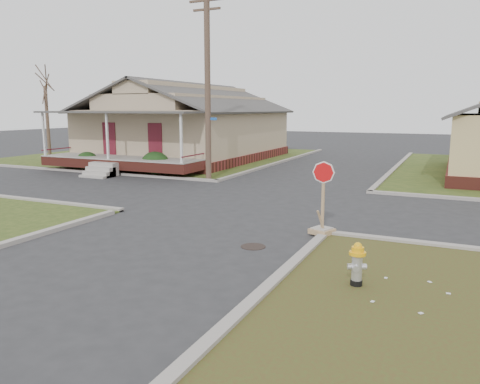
% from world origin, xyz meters
% --- Properties ---
extents(ground, '(120.00, 120.00, 0.00)m').
position_xyz_m(ground, '(0.00, 0.00, 0.00)').
color(ground, '#29292C').
rests_on(ground, ground).
extents(verge_far_left, '(19.00, 19.00, 0.05)m').
position_xyz_m(verge_far_left, '(-13.00, 18.00, 0.03)').
color(verge_far_left, '#2C4117').
rests_on(verge_far_left, ground).
extents(curbs, '(80.00, 40.00, 0.12)m').
position_xyz_m(curbs, '(0.00, 5.00, 0.00)').
color(curbs, gray).
rests_on(curbs, ground).
extents(manhole, '(0.64, 0.64, 0.01)m').
position_xyz_m(manhole, '(2.20, -0.50, 0.01)').
color(manhole, black).
rests_on(manhole, ground).
extents(corner_house, '(10.10, 15.50, 5.30)m').
position_xyz_m(corner_house, '(-10.00, 16.68, 2.28)').
color(corner_house, maroon).
rests_on(corner_house, ground).
extents(utility_pole, '(1.80, 0.28, 9.00)m').
position_xyz_m(utility_pole, '(-4.20, 8.90, 4.66)').
color(utility_pole, '#49352A').
rests_on(utility_pole, ground).
extents(tree_far_left, '(0.22, 0.22, 4.90)m').
position_xyz_m(tree_far_left, '(-18.00, 12.00, 2.50)').
color(tree_far_left, '#49352A').
rests_on(tree_far_left, verge_far_left).
extents(fire_hydrant, '(0.32, 0.32, 0.87)m').
position_xyz_m(fire_hydrant, '(5.13, -2.19, 0.53)').
color(fire_hydrant, black).
rests_on(fire_hydrant, ground).
extents(stop_sign, '(0.58, 0.56, 2.03)m').
position_xyz_m(stop_sign, '(3.51, 1.31, 0.49)').
color(stop_sign, tan).
rests_on(stop_sign, ground).
extents(hedge_left, '(1.37, 1.12, 1.05)m').
position_xyz_m(hedge_left, '(-12.28, 9.33, 0.57)').
color(hedge_left, '#173413').
rests_on(hedge_left, verge_far_left).
extents(hedge_right, '(1.51, 1.24, 1.15)m').
position_xyz_m(hedge_right, '(-7.78, 9.54, 0.63)').
color(hedge_right, '#173413').
rests_on(hedge_right, verge_far_left).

